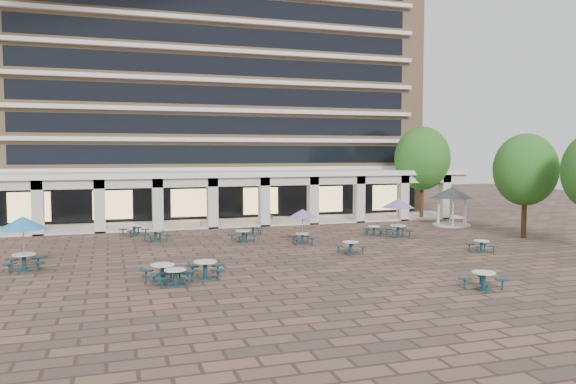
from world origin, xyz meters
name	(u,v)px	position (x,y,z in m)	size (l,w,h in m)	color
ground	(285,253)	(0.00, 0.00, 0.00)	(120.00, 120.00, 0.00)	brown
apartment_building	(210,87)	(0.00, 25.47, 12.60)	(40.00, 15.50, 25.20)	#A4835C
retail_arcade	(232,188)	(0.00, 14.80, 3.00)	(42.00, 6.60, 4.40)	white
picnic_table_0	(205,268)	(-5.57, -5.19, 0.49)	(2.05, 2.05, 0.83)	#163A42
picnic_table_1	(163,271)	(-7.56, -5.33, 0.49)	(2.11, 2.11, 0.83)	#163A42
picnic_table_2	(484,279)	(5.66, -11.00, 0.46)	(2.02, 2.02, 0.76)	#163A42
picnic_table_3	(351,246)	(3.71, -1.20, 0.42)	(1.84, 1.84, 0.71)	#163A42
picnic_table_4	(23,225)	(-14.00, -0.69, 2.33)	(2.37, 2.37, 2.74)	#163A42
picnic_table_5	(175,276)	(-7.09, -6.19, 0.43)	(1.83, 1.83, 0.73)	#163A42
picnic_table_6	(303,215)	(2.15, 2.98, 1.91)	(1.95, 1.95, 2.25)	#163A42
picnic_table_7	(481,245)	(11.40, -3.14, 0.41)	(1.70, 1.70, 0.69)	#163A42
picnic_table_8	(155,235)	(-6.95, 6.95, 0.45)	(2.01, 2.01, 0.76)	#163A42
picnic_table_9	(253,229)	(0.06, 7.91, 0.40)	(1.61, 1.61, 0.67)	#163A42
picnic_table_10	(243,235)	(-1.35, 5.06, 0.45)	(1.96, 1.96, 0.75)	#163A42
picnic_table_11	(398,205)	(9.59, 3.79, 2.29)	(2.33, 2.33, 2.69)	#163A42
picnic_table_12	(134,229)	(-8.20, 10.00, 0.48)	(2.20, 2.20, 0.80)	#163A42
picnic_table_13	(374,230)	(8.28, 4.95, 0.41)	(1.88, 1.88, 0.69)	#163A42
gazebo	(452,197)	(16.70, 7.85, 2.36)	(3.36, 3.36, 3.13)	beige
tree_east_a	(525,170)	(17.85, 0.83, 4.76)	(4.38, 4.38, 7.30)	#412E1A
tree_east_c	(422,158)	(17.18, 13.28, 5.43)	(4.99, 4.99, 8.31)	#412E1A
planter_left	(210,222)	(-2.22, 12.90, 0.44)	(1.50, 0.60, 1.17)	gray
planter_right	(271,220)	(2.85, 12.90, 0.44)	(1.50, 0.60, 1.17)	gray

